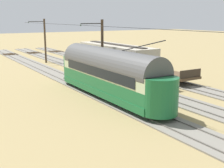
{
  "coord_description": "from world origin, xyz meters",
  "views": [
    {
      "loc": [
        17.48,
        27.3,
        6.86
      ],
      "look_at": [
        4.96,
        6.75,
        1.53
      ],
      "focal_mm": 48.35,
      "sensor_mm": 36.0,
      "label": 1
    }
  ],
  "objects_px": {
    "catenary_pole_foreground": "(45,40)",
    "flatcar_far_siding": "(148,69)",
    "vintage_streetcar": "(109,73)",
    "catenary_pole_mid_near": "(102,51)",
    "switch_stand": "(123,61)",
    "boxcar_adjacent": "(115,61)"
  },
  "relations": [
    {
      "from": "switch_stand",
      "to": "boxcar_adjacent",
      "type": "bearing_deg",
      "value": 51.36
    },
    {
      "from": "vintage_streetcar",
      "to": "switch_stand",
      "type": "xyz_separation_m",
      "value": [
        -10.7,
        -13.96,
        -1.55
      ]
    },
    {
      "from": "vintage_streetcar",
      "to": "boxcar_adjacent",
      "type": "distance_m",
      "value": 7.74
    },
    {
      "from": "catenary_pole_foreground",
      "to": "boxcar_adjacent",
      "type": "bearing_deg",
      "value": 97.52
    },
    {
      "from": "catenary_pole_mid_near",
      "to": "vintage_streetcar",
      "type": "bearing_deg",
      "value": 66.52
    },
    {
      "from": "vintage_streetcar",
      "to": "catenary_pole_foreground",
      "type": "height_order",
      "value": "catenary_pole_foreground"
    },
    {
      "from": "catenary_pole_foreground",
      "to": "switch_stand",
      "type": "bearing_deg",
      "value": 132.6
    },
    {
      "from": "flatcar_far_siding",
      "to": "catenary_pole_foreground",
      "type": "height_order",
      "value": "catenary_pole_foreground"
    },
    {
      "from": "catenary_pole_mid_near",
      "to": "switch_stand",
      "type": "height_order",
      "value": "catenary_pole_mid_near"
    },
    {
      "from": "vintage_streetcar",
      "to": "catenary_pole_mid_near",
      "type": "height_order",
      "value": "catenary_pole_mid_near"
    },
    {
      "from": "catenary_pole_mid_near",
      "to": "switch_stand",
      "type": "distance_m",
      "value": 12.31
    },
    {
      "from": "flatcar_far_siding",
      "to": "switch_stand",
      "type": "height_order",
      "value": "flatcar_far_siding"
    },
    {
      "from": "vintage_streetcar",
      "to": "catenary_pole_foreground",
      "type": "xyz_separation_m",
      "value": [
        -2.33,
        -23.06,
        1.22
      ]
    },
    {
      "from": "flatcar_far_siding",
      "to": "switch_stand",
      "type": "distance_m",
      "value": 8.01
    },
    {
      "from": "catenary_pole_foreground",
      "to": "flatcar_far_siding",
      "type": "bearing_deg",
      "value": 111.74
    },
    {
      "from": "boxcar_adjacent",
      "to": "catenary_pole_mid_near",
      "type": "height_order",
      "value": "catenary_pole_mid_near"
    },
    {
      "from": "vintage_streetcar",
      "to": "catenary_pole_mid_near",
      "type": "relative_size",
      "value": 2.38
    },
    {
      "from": "boxcar_adjacent",
      "to": "catenary_pole_foreground",
      "type": "relative_size",
      "value": 1.76
    },
    {
      "from": "flatcar_far_siding",
      "to": "catenary_pole_mid_near",
      "type": "relative_size",
      "value": 2.13
    },
    {
      "from": "boxcar_adjacent",
      "to": "catenary_pole_mid_near",
      "type": "distance_m",
      "value": 2.73
    },
    {
      "from": "vintage_streetcar",
      "to": "switch_stand",
      "type": "bearing_deg",
      "value": -127.48
    },
    {
      "from": "boxcar_adjacent",
      "to": "catenary_pole_mid_near",
      "type": "relative_size",
      "value": 1.76
    }
  ]
}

